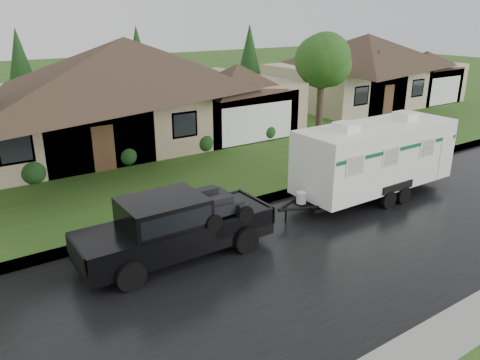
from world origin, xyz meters
The scene contains 10 objects.
ground centered at (0.00, 0.00, 0.00)m, with size 140.00×140.00×0.00m, color #2F5219.
road centered at (0.00, -2.00, 0.01)m, with size 140.00×8.00×0.01m, color black.
curb centered at (0.00, 2.25, 0.07)m, with size 140.00×0.50×0.15m, color gray.
lawn centered at (0.00, 15.00, 0.07)m, with size 140.00×26.00×0.15m, color #2F5219.
house_main centered at (2.29, 13.84, 3.59)m, with size 19.44×10.80×6.90m.
house_neighbor centered at (22.27, 14.34, 3.32)m, with size 15.12×9.72×6.45m.
tree_right_green centered at (12.31, 9.36, 4.21)m, with size 3.54×3.54×5.86m.
shrub_row centered at (2.00, 9.30, 0.65)m, with size 13.60×1.00×1.00m.
pickup_truck centered at (-2.17, 0.23, 1.05)m, with size 5.86×2.23×1.95m.
travel_trailer centered at (6.64, 0.23, 1.72)m, with size 7.23×2.54×3.24m.
Camera 1 is at (-7.57, -11.28, 6.97)m, focal length 35.00 mm.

